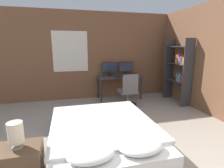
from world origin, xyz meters
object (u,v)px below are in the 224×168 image
object	(u,v)px
bedside_lamp	(16,133)
monitor_right	(126,68)
monitor_left	(110,68)
bookshelf	(180,68)
keyboard	(121,77)
bed	(104,137)
office_chair	(128,93)
computer_mouse	(130,76)
desk	(119,79)

from	to	relation	value
bedside_lamp	monitor_right	world-z (taller)	monitor_right
monitor_left	bookshelf	distance (m)	2.11
monitor_left	keyboard	bearing A→B (deg)	-53.73
bed	keyboard	world-z (taller)	keyboard
bed	bookshelf	size ratio (longest dim) A/B	1.09
bedside_lamp	office_chair	world-z (taller)	office_chair
monitor_right	keyboard	world-z (taller)	monitor_right
monitor_left	computer_mouse	size ratio (longest dim) A/B	6.90
computer_mouse	bookshelf	bearing A→B (deg)	-26.98
keyboard	office_chair	xyz separation A→B (m)	(0.03, -0.56, -0.37)
computer_mouse	monitor_right	bearing A→B (deg)	89.13
monitor_left	bedside_lamp	bearing A→B (deg)	-118.72
bed	monitor_left	distance (m)	3.08
bed	monitor_right	bearing A→B (deg)	64.80
bedside_lamp	computer_mouse	distance (m)	3.92
bed	computer_mouse	size ratio (longest dim) A/B	29.06
computer_mouse	bookshelf	size ratio (longest dim) A/B	0.04
desk	office_chair	world-z (taller)	office_chair
monitor_right	keyboard	distance (m)	0.52
office_chair	bookshelf	world-z (taller)	bookshelf
computer_mouse	bed	bearing A→B (deg)	-118.32
bed	bookshelf	world-z (taller)	bookshelf
computer_mouse	office_chair	world-z (taller)	office_chair
bed	monitor_right	world-z (taller)	monitor_right
bed	office_chair	size ratio (longest dim) A/B	2.19
desk	bookshelf	xyz separation A→B (m)	(1.56, -0.84, 0.41)
desk	monitor_right	size ratio (longest dim) A/B	2.86
bedside_lamp	monitor_left	distance (m)	3.94
keyboard	bookshelf	distance (m)	1.72
keyboard	monitor_right	bearing A→B (deg)	53.73
keyboard	desk	bearing A→B (deg)	90.00
bed	bedside_lamp	xyz separation A→B (m)	(-1.09, -0.57, 0.51)
keyboard	office_chair	distance (m)	0.68
desk	office_chair	distance (m)	0.80
keyboard	computer_mouse	xyz separation A→B (m)	(0.27, 0.00, 0.01)
monitor_right	monitor_left	bearing A→B (deg)	180.00
bedside_lamp	bed	bearing A→B (deg)	27.65
computer_mouse	office_chair	xyz separation A→B (m)	(-0.24, -0.56, -0.38)
bookshelf	monitor_left	bearing A→B (deg)	150.64
office_chair	bed	bearing A→B (deg)	-119.77
desk	monitor_right	xyz separation A→B (m)	(0.28, 0.19, 0.34)
bedside_lamp	office_chair	distance (m)	3.36
keyboard	computer_mouse	world-z (taller)	computer_mouse
bed	desk	xyz separation A→B (m)	(1.08, 2.69, 0.40)
monitor_left	desk	bearing A→B (deg)	-34.51
bed	office_chair	xyz separation A→B (m)	(1.11, 1.94, 0.14)
bed	office_chair	bearing A→B (deg)	60.23
bookshelf	bedside_lamp	bearing A→B (deg)	-147.04
computer_mouse	office_chair	distance (m)	0.72
bedside_lamp	monitor_right	bearing A→B (deg)	54.71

